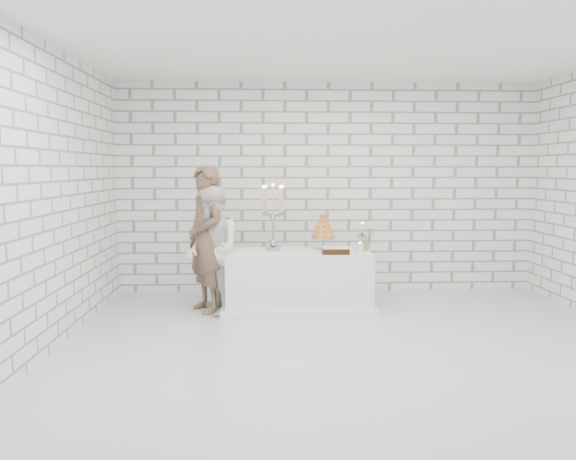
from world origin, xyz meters
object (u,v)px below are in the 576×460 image
(cake_table, at_px, (298,280))
(candelabra, at_px, (273,217))
(groom, at_px, (206,239))
(bride, at_px, (212,250))
(croquembouche, at_px, (323,230))

(cake_table, relative_size, candelabra, 2.12)
(cake_table, height_order, groom, groom)
(bride, distance_m, candelabra, 0.87)
(cake_table, xyz_separation_m, candelabra, (-0.32, 0.05, 0.80))
(cake_table, bearing_deg, croquembouche, 20.81)
(croquembouche, bearing_deg, candelabra, -173.87)
(bride, relative_size, candelabra, 1.86)
(groom, xyz_separation_m, bride, (0.09, -0.12, -0.12))
(cake_table, distance_m, bride, 1.15)
(cake_table, relative_size, bride, 1.14)
(candelabra, height_order, croquembouche, candelabra)
(bride, bearing_deg, groom, -164.96)
(cake_table, relative_size, croquembouche, 3.64)
(groom, height_order, candelabra, groom)
(groom, bearing_deg, candelabra, 65.08)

